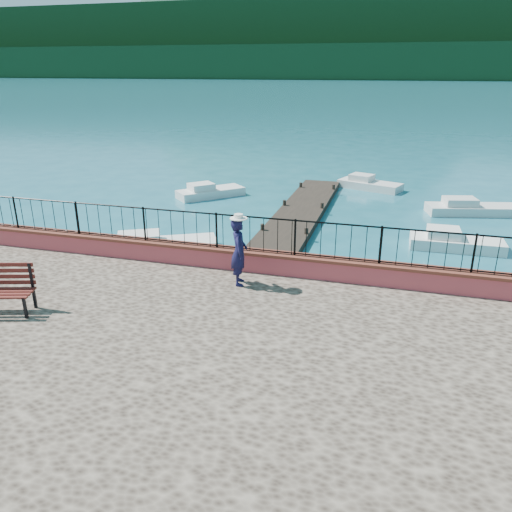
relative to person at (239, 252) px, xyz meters
The scene contains 13 objects.
ground 3.76m from the person, 60.55° to the right, with size 2000.00×2000.00×0.00m, color #19596B.
parapet 1.91m from the person, 32.00° to the left, with size 28.00×0.46×0.58m, color #B14046.
railing 1.83m from the person, 32.00° to the left, with size 27.00×0.05×0.95m, color black.
dock 9.47m from the person, 92.82° to the left, with size 2.00×16.00×0.30m, color #2D231C.
far_forest 297.35m from the person, 89.70° to the left, with size 900.00×60.00×18.00m, color black.
foothills 357.82m from the person, 89.75° to the left, with size 900.00×120.00×44.00m, color black.
person is the anchor object (origin of this frame).
hat 0.94m from the person, ahead, with size 0.44×0.44×0.12m, color white.
boat_0 6.68m from the person, 135.86° to the left, with size 4.35×1.30×0.80m, color silver.
boat_1 10.14m from the person, 52.50° to the left, with size 3.37×1.30×0.80m, color silver.
boat_2 15.16m from the person, 61.34° to the left, with size 4.11×1.30×0.80m, color silver.
boat_3 14.34m from the person, 113.91° to the left, with size 3.53×1.30×0.80m, color silver.
boat_4 17.39m from the person, 82.52° to the left, with size 3.49×1.30×0.80m, color silver.
Camera 1 is at (2.13, -8.56, 6.47)m, focal length 35.00 mm.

